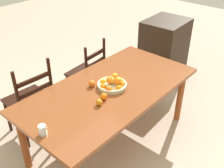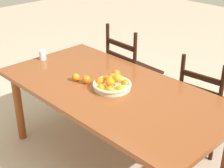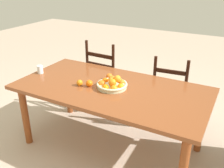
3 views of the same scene
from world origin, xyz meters
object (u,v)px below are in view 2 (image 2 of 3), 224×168
(chair_near_window, at_px, (205,105))
(orange_loose_1, at_px, (76,77))
(chair_by_cabinet, at_px, (131,72))
(dining_table, at_px, (112,97))
(fruit_bowl, at_px, (112,84))
(orange_loose_2, at_px, (116,74))
(drinking_glass, at_px, (42,55))
(orange_loose_0, at_px, (86,79))

(chair_near_window, distance_m, orange_loose_1, 1.18)
(chair_by_cabinet, bearing_deg, dining_table, 125.36)
(dining_table, relative_size, fruit_bowl, 6.27)
(chair_near_window, distance_m, orange_loose_2, 0.87)
(chair_near_window, relative_size, orange_loose_2, 13.11)
(dining_table, bearing_deg, drinking_glass, -176.29)
(fruit_bowl, xyz_separation_m, orange_loose_1, (-0.31, -0.11, -0.01))
(dining_table, bearing_deg, fruit_bowl, -36.87)
(chair_by_cabinet, bearing_deg, orange_loose_2, 124.90)
(fruit_bowl, relative_size, orange_loose_1, 4.95)
(fruit_bowl, distance_m, drinking_glass, 0.90)
(chair_by_cabinet, height_order, fruit_bowl, chair_by_cabinet)
(fruit_bowl, xyz_separation_m, orange_loose_0, (-0.22, -0.08, -0.01))
(chair_by_cabinet, distance_m, orange_loose_0, 0.96)
(orange_loose_0, relative_size, drinking_glass, 0.75)
(chair_near_window, relative_size, orange_loose_0, 13.32)
(chair_near_window, distance_m, drinking_glass, 1.57)
(dining_table, distance_m, orange_loose_2, 0.23)
(chair_near_window, xyz_separation_m, orange_loose_1, (-0.70, -0.89, 0.33))
(orange_loose_1, xyz_separation_m, drinking_glass, (-0.59, 0.07, 0.01))
(orange_loose_0, relative_size, orange_loose_2, 0.98)
(orange_loose_0, relative_size, orange_loose_1, 1.10)
(orange_loose_2, xyz_separation_m, drinking_glass, (-0.78, -0.22, 0.01))
(dining_table, relative_size, orange_loose_2, 27.80)
(chair_near_window, xyz_separation_m, orange_loose_0, (-0.61, -0.86, 0.33))
(chair_near_window, height_order, drinking_glass, chair_near_window)
(orange_loose_1, bearing_deg, fruit_bowl, 19.44)
(dining_table, distance_m, orange_loose_0, 0.25)
(dining_table, distance_m, fruit_bowl, 0.13)
(orange_loose_1, bearing_deg, chair_near_window, 51.66)
(orange_loose_2, bearing_deg, chair_near_window, 49.65)
(chair_by_cabinet, relative_size, orange_loose_2, 14.06)
(dining_table, xyz_separation_m, fruit_bowl, (0.02, -0.01, 0.12))
(chair_by_cabinet, height_order, orange_loose_0, chair_by_cabinet)
(chair_by_cabinet, xyz_separation_m, orange_loose_0, (0.30, -0.86, 0.31))
(chair_by_cabinet, relative_size, orange_loose_0, 14.29)
(orange_loose_0, bearing_deg, orange_loose_2, 70.37)
(chair_by_cabinet, bearing_deg, drinking_glass, 67.45)
(orange_loose_2, bearing_deg, chair_by_cabinet, 122.23)
(dining_table, bearing_deg, orange_loose_0, -154.80)
(chair_by_cabinet, distance_m, orange_loose_2, 0.79)
(orange_loose_1, height_order, drinking_glass, drinking_glass)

